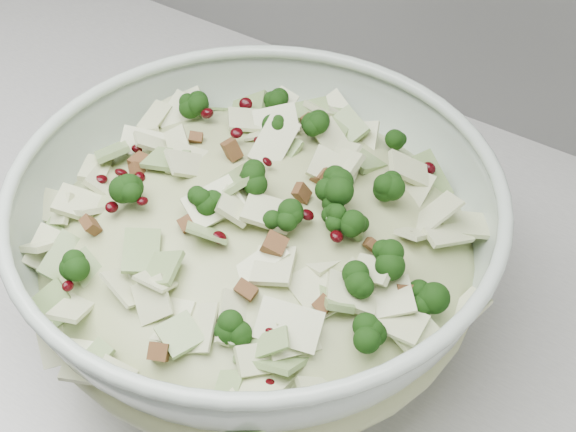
% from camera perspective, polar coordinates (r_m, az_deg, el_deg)
% --- Properties ---
extents(mixing_bowl, '(0.39, 0.39, 0.15)m').
position_cam_1_polar(mixing_bowl, '(0.64, -2.17, -2.44)').
color(mixing_bowl, '#B8CABB').
rests_on(mixing_bowl, counter).
extents(salad, '(0.36, 0.36, 0.15)m').
position_cam_1_polar(salad, '(0.62, -2.23, -0.90)').
color(salad, '#BCBF83').
rests_on(salad, mixing_bowl).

